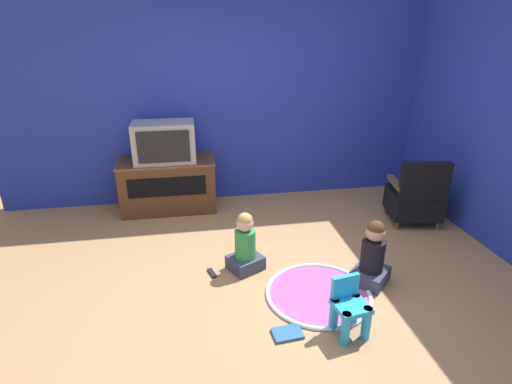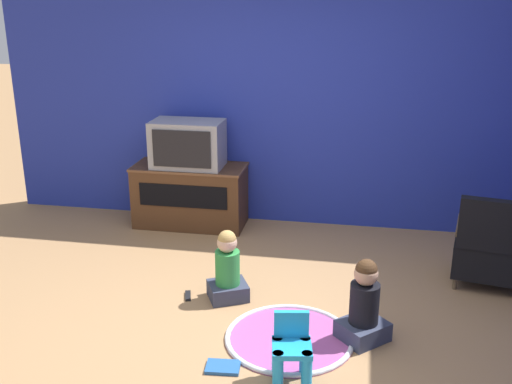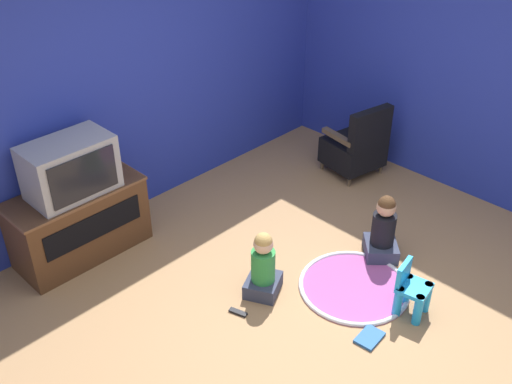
% 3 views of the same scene
% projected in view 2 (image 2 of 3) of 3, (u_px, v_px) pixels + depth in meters
% --- Properties ---
extents(ground_plane, '(30.00, 30.00, 0.00)m').
position_uv_depth(ground_plane, '(243.00, 327.00, 4.39)').
color(ground_plane, '#9E754C').
extents(wall_back, '(5.46, 0.12, 2.69)m').
position_uv_depth(wall_back, '(260.00, 94.00, 6.10)').
color(wall_back, '#23339E').
rests_on(wall_back, ground_plane).
extents(tv_cabinet, '(1.15, 0.52, 0.64)m').
position_uv_depth(tv_cabinet, '(190.00, 194.00, 6.22)').
color(tv_cabinet, '#4C2D19').
rests_on(tv_cabinet, ground_plane).
extents(television, '(0.71, 0.43, 0.47)m').
position_uv_depth(television, '(188.00, 144.00, 6.03)').
color(television, '#939399').
rests_on(television, tv_cabinet).
extents(black_armchair, '(0.63, 0.61, 0.81)m').
position_uv_depth(black_armchair, '(489.00, 249.00, 4.92)').
color(black_armchair, brown).
rests_on(black_armchair, ground_plane).
extents(yellow_kid_chair, '(0.28, 0.27, 0.45)m').
position_uv_depth(yellow_kid_chair, '(292.00, 353.00, 3.72)').
color(yellow_kid_chair, '#1E99DB').
rests_on(yellow_kid_chair, ground_plane).
extents(play_mat, '(0.92, 0.92, 0.04)m').
position_uv_depth(play_mat, '(289.00, 338.00, 4.23)').
color(play_mat, '#A54C8C').
rests_on(play_mat, ground_plane).
extents(child_watching_left, '(0.42, 0.42, 0.62)m').
position_uv_depth(child_watching_left, '(364.00, 305.00, 4.16)').
color(child_watching_left, '#33384C').
rests_on(child_watching_left, ground_plane).
extents(child_watching_center, '(0.38, 0.37, 0.58)m').
position_uv_depth(child_watching_center, '(228.00, 270.00, 4.72)').
color(child_watching_center, '#33384C').
rests_on(child_watching_center, ground_plane).
extents(book, '(0.23, 0.17, 0.02)m').
position_uv_depth(book, '(223.00, 367.00, 3.90)').
color(book, '#235699').
rests_on(book, ground_plane).
extents(remote_control, '(0.09, 0.16, 0.02)m').
position_uv_depth(remote_control, '(188.00, 296.00, 4.82)').
color(remote_control, black).
rests_on(remote_control, ground_plane).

